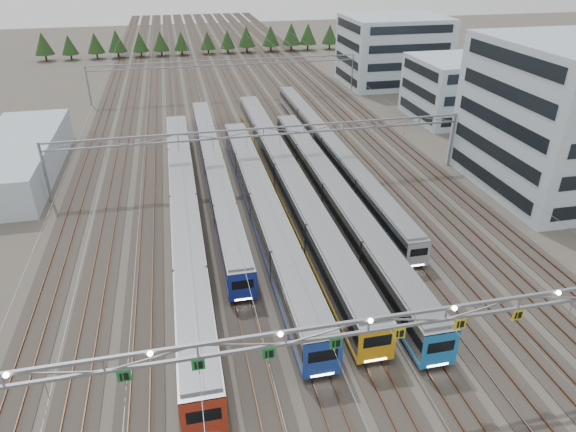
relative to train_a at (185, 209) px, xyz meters
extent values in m
plane|color=#47423A|center=(11.25, -29.48, -2.28)|extent=(400.00, 400.00, 0.00)
cube|color=#2D2823|center=(11.25, 70.52, -2.24)|extent=(54.00, 260.00, 0.08)
cube|color=brown|center=(-14.22, 70.52, -2.12)|extent=(0.08, 260.00, 0.16)
cube|color=brown|center=(36.72, 70.52, -2.12)|extent=(0.08, 260.00, 0.16)
cube|color=brown|center=(10.53, 70.52, -2.12)|extent=(0.08, 260.00, 0.16)
cube|color=brown|center=(11.97, 70.52, -2.12)|extent=(0.08, 260.00, 0.16)
cube|color=black|center=(0.00, 0.05, -1.84)|extent=(2.59, 59.92, 0.39)
cube|color=#A1A5A9|center=(0.00, 0.05, 0.06)|extent=(3.04, 61.15, 3.42)
cube|color=black|center=(0.00, 0.05, 0.47)|extent=(3.10, 60.84, 1.03)
cube|color=#A22C18|center=(0.00, 0.05, -1.38)|extent=(3.09, 60.84, 0.38)
cube|color=slate|center=(0.00, 0.05, 1.88)|extent=(2.74, 59.92, 0.27)
cube|color=#A22C18|center=(0.00, -30.48, 0.06)|extent=(3.06, 0.12, 3.42)
cube|color=black|center=(0.00, -30.51, 0.47)|extent=(2.28, 0.10, 1.03)
cube|color=black|center=(4.50, 11.88, -1.87)|extent=(2.23, 55.33, 0.34)
cube|color=#A1A5A9|center=(4.50, 11.88, -0.24)|extent=(2.62, 56.46, 2.95)
cube|color=black|center=(4.50, 11.88, 0.12)|extent=(2.68, 56.17, 0.89)
cube|color=#192C9A|center=(4.50, 11.88, -1.48)|extent=(2.67, 56.17, 0.33)
cube|color=slate|center=(4.50, 11.88, 1.33)|extent=(2.36, 55.33, 0.23)
cube|color=#192C9A|center=(4.50, -16.30, -0.24)|extent=(2.64, 0.12, 2.95)
cube|color=black|center=(4.50, -16.33, 0.12)|extent=(1.97, 0.10, 0.89)
cube|color=white|center=(4.50, -16.36, -1.52)|extent=(1.57, 0.06, 0.14)
cube|color=black|center=(9.00, -1.16, -1.84)|extent=(2.58, 50.56, 0.39)
cube|color=#A1A5A9|center=(9.00, -1.16, 0.05)|extent=(3.04, 51.59, 3.42)
cube|color=black|center=(9.00, -1.16, 0.46)|extent=(3.10, 51.33, 1.03)
cube|color=#1E3EA4|center=(9.00, -1.16, -1.39)|extent=(3.09, 51.33, 0.38)
cube|color=slate|center=(9.00, -1.16, 1.87)|extent=(2.73, 50.56, 0.27)
cube|color=#1E3EA4|center=(9.00, -26.91, 0.05)|extent=(3.06, 0.12, 3.42)
cube|color=black|center=(9.00, -26.94, 0.46)|extent=(2.28, 0.10, 1.03)
cube|color=white|center=(9.00, -26.97, -1.44)|extent=(1.82, 0.06, 0.16)
cube|color=black|center=(13.50, 6.87, -1.84)|extent=(2.59, 65.10, 0.39)
cube|color=#A1A5A9|center=(13.50, 6.87, 0.06)|extent=(3.05, 66.43, 3.43)
cube|color=black|center=(13.50, 6.87, 0.47)|extent=(3.11, 66.09, 1.03)
cube|color=#EBA514|center=(13.50, 6.87, -1.38)|extent=(3.10, 66.09, 0.38)
cube|color=slate|center=(13.50, 6.87, 1.88)|extent=(2.74, 65.10, 0.27)
cube|color=#EBA514|center=(13.50, -26.30, 0.06)|extent=(3.07, 0.12, 3.43)
cube|color=black|center=(13.50, -26.33, 0.47)|extent=(2.29, 0.10, 1.03)
cube|color=white|center=(13.50, -26.36, -1.44)|extent=(1.83, 0.06, 0.16)
cube|color=black|center=(18.00, -0.20, -1.85)|extent=(2.50, 54.26, 0.38)
cube|color=#A1A5A9|center=(18.00, -0.20, -0.02)|extent=(2.94, 55.37, 3.31)
cube|color=black|center=(18.00, -0.20, 0.38)|extent=(3.00, 55.09, 1.00)
cube|color=blue|center=(18.00, -0.20, -1.41)|extent=(2.99, 55.09, 0.37)
cube|color=slate|center=(18.00, -0.20, 1.74)|extent=(2.64, 54.26, 0.26)
cube|color=blue|center=(18.00, -27.83, -0.02)|extent=(2.96, 0.12, 3.31)
cube|color=black|center=(18.00, -27.86, 0.38)|extent=(2.20, 0.10, 1.00)
cube|color=white|center=(18.00, -27.89, -1.46)|extent=(1.76, 0.06, 0.16)
cube|color=black|center=(22.50, 16.84, -1.88)|extent=(2.13, 61.60, 0.32)
cube|color=#A1A5A9|center=(22.50, 16.84, -0.31)|extent=(2.50, 62.85, 2.82)
cube|color=black|center=(22.50, 16.84, 0.02)|extent=(2.56, 62.54, 0.85)
cube|color=#9D9EAB|center=(22.50, 16.84, -1.50)|extent=(2.55, 62.54, 0.31)
cube|color=slate|center=(22.50, 16.84, 1.18)|extent=(2.25, 61.60, 0.22)
cube|color=#9D9EAB|center=(22.50, -14.53, -0.31)|extent=(2.52, 0.12, 2.82)
cube|color=black|center=(22.50, -14.56, 0.02)|extent=(1.88, 0.10, 0.85)
cube|color=white|center=(22.50, -14.59, -1.54)|extent=(1.50, 0.06, 0.13)
cube|color=gray|center=(11.25, -29.48, 5.52)|extent=(56.00, 0.22, 0.22)
cube|color=gray|center=(11.25, -29.48, 4.52)|extent=(56.00, 0.22, 0.22)
cube|color=#17742D|center=(-4.50, -29.60, 4.02)|extent=(0.85, 0.06, 0.85)
cube|color=#17742D|center=(0.00, -29.60, 4.02)|extent=(0.85, 0.06, 0.85)
cube|color=#17742D|center=(4.50, -29.60, 4.02)|extent=(0.85, 0.06, 0.85)
cube|color=#17742D|center=(9.00, -29.60, 4.02)|extent=(0.85, 0.06, 0.85)
cube|color=gold|center=(13.50, -29.60, 4.02)|extent=(0.85, 0.06, 0.85)
cube|color=gold|center=(18.00, -29.60, 4.02)|extent=(0.85, 0.06, 0.85)
cube|color=gold|center=(22.50, -29.60, 4.02)|extent=(0.85, 0.06, 0.85)
cylinder|color=gray|center=(-16.75, 10.52, 1.72)|extent=(0.36, 0.36, 8.00)
cylinder|color=gray|center=(39.25, 10.52, 1.72)|extent=(0.36, 0.36, 8.00)
cube|color=gray|center=(11.25, 10.52, 5.52)|extent=(56.00, 0.22, 0.22)
cube|color=gray|center=(11.25, 10.52, 4.52)|extent=(56.00, 0.22, 0.22)
cylinder|color=gray|center=(-16.75, 55.52, 1.72)|extent=(0.36, 0.36, 8.00)
cylinder|color=gray|center=(39.25, 55.52, 1.72)|extent=(0.36, 0.36, 8.00)
cube|color=gray|center=(11.25, 55.52, 5.52)|extent=(56.00, 0.22, 0.22)
cube|color=gray|center=(11.25, 55.52, 4.52)|extent=(56.00, 0.22, 0.22)
cube|color=#ABC0CC|center=(48.56, 0.75, 7.34)|extent=(18.00, 22.00, 19.24)
cube|color=#ABC0CC|center=(50.64, 31.76, 3.24)|extent=(14.00, 16.00, 11.04)
cube|color=#ABC0CC|center=(50.27, 59.83, 5.20)|extent=(22.00, 18.00, 14.95)
cube|color=#ABC0CC|center=(-22.37, 20.41, 0.27)|extent=(10.00, 30.00, 5.09)
camera|label=1|loc=(0.35, -54.14, 27.45)|focal=32.00mm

